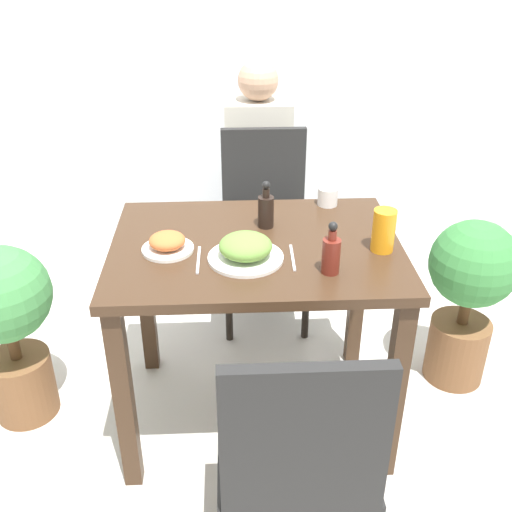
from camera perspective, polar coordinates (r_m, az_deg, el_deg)
name	(u,v)px	position (r m, az deg, el deg)	size (l,w,h in m)	color
ground_plane	(256,411)	(2.52, 0.00, -14.54)	(16.00, 16.00, 0.00)	beige
wall_back	(241,18)	(3.42, -1.39, 21.71)	(8.00, 0.05, 2.60)	silver
dining_table	(256,275)	(2.13, 0.00, -1.86)	(1.00, 0.74, 0.78)	#3D2819
chair_near	(297,456)	(1.65, 3.94, -18.49)	(0.42, 0.42, 0.92)	black
chair_far	(265,216)	(2.85, 0.82, 3.83)	(0.42, 0.42, 0.92)	black
food_plate	(246,249)	(1.95, -1.00, 0.67)	(0.25, 0.25, 0.09)	white
side_plate	(167,243)	(2.03, -8.44, 1.20)	(0.18, 0.18, 0.06)	white
drink_cup	(328,196)	(2.36, 6.84, 5.66)	(0.08, 0.08, 0.07)	white
juice_glass	(384,231)	(2.03, 12.06, 2.39)	(0.08, 0.08, 0.15)	orange
sauce_bottle	(266,209)	(2.16, 0.95, 4.45)	(0.06, 0.06, 0.18)	black
condiment_bottle	(331,254)	(1.88, 7.17, 0.24)	(0.06, 0.06, 0.18)	maroon
fork_utensil	(198,260)	(1.97, -5.50, -0.36)	(0.01, 0.18, 0.00)	silver
spoon_utensil	(293,258)	(1.98, 3.50, -0.15)	(0.01, 0.17, 0.00)	silver
potted_plant_left	(7,319)	(2.42, -22.61, -5.57)	(0.36, 0.36, 0.74)	brown
potted_plant_right	(469,290)	(2.58, 19.59, -3.07)	(0.35, 0.35, 0.74)	brown
person_figure	(258,174)	(3.19, 0.19, 7.79)	(0.34, 0.22, 1.17)	#2D3347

